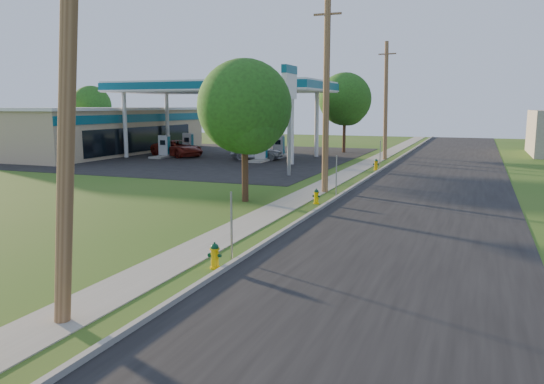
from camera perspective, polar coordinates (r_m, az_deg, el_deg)
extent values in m
plane|color=#285514|center=(12.01, -14.35, -12.38)|extent=(140.00, 140.00, 0.00)
cube|color=black|center=(19.62, 14.56, -3.90)|extent=(8.00, 120.00, 0.02)
cube|color=gray|center=(20.43, 3.35, -2.91)|extent=(0.15, 120.00, 0.15)
cube|color=gray|center=(21.03, -1.19, -2.71)|extent=(1.50, 120.00, 0.03)
cube|color=black|center=(47.04, -7.58, 3.83)|extent=(26.00, 28.00, 0.02)
cylinder|color=brown|center=(10.80, -21.15, 10.67)|extent=(1.31, 0.32, 9.48)
cylinder|color=brown|center=(27.00, 5.86, 10.31)|extent=(0.32, 0.32, 9.80)
cube|color=brown|center=(27.36, 6.00, 18.50)|extent=(1.40, 0.10, 0.10)
cylinder|color=brown|center=(44.60, 12.14, 9.51)|extent=(0.49, 0.32, 9.50)
cube|color=brown|center=(44.79, 12.31, 14.31)|extent=(1.40, 0.10, 0.12)
cube|color=gray|center=(15.05, -4.38, -3.72)|extent=(0.05, 0.04, 2.00)
cube|color=gray|center=(26.03, 6.93, 1.73)|extent=(0.05, 0.04, 2.00)
cube|color=gray|center=(37.90, 11.55, 3.94)|extent=(0.05, 0.04, 2.00)
cylinder|color=silver|center=(47.07, -15.53, 6.92)|extent=(0.36, 0.36, 5.50)
cylinder|color=silver|center=(52.51, -11.20, 7.28)|extent=(0.36, 0.36, 5.50)
cylinder|color=silver|center=(39.96, 2.12, 6.90)|extent=(0.36, 0.36, 5.50)
cylinder|color=silver|center=(46.24, 4.83, 7.18)|extent=(0.36, 0.36, 5.50)
cube|color=silver|center=(45.93, -5.51, 11.15)|extent=(18.00, 9.00, 0.90)
cube|color=#0A556B|center=(45.93, -5.51, 11.15)|extent=(18.15, 9.15, 0.63)
cube|color=silver|center=(45.92, -5.50, 10.76)|extent=(18.18, 9.18, 0.10)
cube|color=gray|center=(46.60, -11.47, 3.77)|extent=(1.20, 3.20, 0.18)
cube|color=#9EA0A3|center=(46.52, -11.50, 4.95)|extent=(0.90, 0.50, 1.70)
cube|color=#0A556B|center=(46.52, -11.50, 4.95)|extent=(0.94, 0.40, 1.50)
cube|color=black|center=(46.28, -11.69, 5.23)|extent=(0.50, 0.02, 0.40)
cube|color=gray|center=(42.43, -1.16, 3.43)|extent=(1.20, 3.20, 0.18)
cube|color=#9EA0A3|center=(42.34, -1.17, 4.73)|extent=(0.90, 0.50, 1.70)
cube|color=#0A556B|center=(42.34, -1.17, 4.73)|extent=(0.94, 0.40, 1.50)
cube|color=black|center=(42.08, -1.31, 5.04)|extent=(0.50, 0.02, 0.40)
cube|color=gray|center=(50.00, -8.99, 4.20)|extent=(1.20, 3.20, 0.18)
cube|color=#9EA0A3|center=(49.92, -9.02, 5.30)|extent=(0.90, 0.50, 1.70)
cube|color=#0A556B|center=(49.92, -9.02, 5.30)|extent=(0.94, 0.40, 1.50)
cube|color=black|center=(49.68, -9.18, 5.56)|extent=(0.50, 0.02, 0.40)
cube|color=gray|center=(46.13, 0.74, 3.90)|extent=(1.20, 3.20, 0.18)
cube|color=#9EA0A3|center=(46.05, 0.74, 5.09)|extent=(0.90, 0.50, 1.70)
cube|color=#0A556B|center=(46.05, 0.74, 5.09)|extent=(0.94, 0.40, 1.50)
cube|color=black|center=(45.78, 0.62, 5.38)|extent=(0.50, 0.02, 0.40)
cube|color=tan|center=(53.09, -18.14, 6.21)|extent=(10.00, 22.00, 4.00)
cube|color=#0A556B|center=(50.02, -13.73, 7.74)|extent=(0.06, 22.00, 0.70)
cube|color=black|center=(50.09, -13.63, 5.57)|extent=(0.06, 16.06, 2.20)
cube|color=silver|center=(53.04, -18.26, 8.49)|extent=(10.40, 22.40, 0.25)
cylinder|color=gray|center=(33.47, 1.85, 6.02)|extent=(0.24, 0.24, 5.00)
cube|color=silver|center=(33.45, 1.88, 11.67)|extent=(0.30, 2.00, 2.00)
cube|color=#0A556B|center=(33.49, 1.89, 13.04)|extent=(0.34, 2.04, 0.50)
cylinder|color=#3A2215|center=(24.37, -2.92, 2.87)|extent=(0.30, 0.30, 3.34)
sphere|color=#224216|center=(24.22, -2.97, 9.17)|extent=(4.28, 4.28, 4.28)
sphere|color=#224216|center=(23.79, -2.37, 7.56)|extent=(2.94, 2.94, 2.94)
cylinder|color=#3A2215|center=(50.95, 7.77, 6.40)|extent=(0.30, 0.30, 3.87)
sphere|color=#224216|center=(50.90, 7.85, 9.88)|extent=(4.95, 4.95, 4.95)
sphere|color=#224216|center=(50.51, 8.19, 9.00)|extent=(3.40, 3.40, 3.40)
cylinder|color=#3A2215|center=(62.70, -18.73, 6.30)|extent=(0.30, 0.30, 3.41)
sphere|color=#224216|center=(62.64, -18.86, 8.79)|extent=(4.36, 4.36, 4.36)
sphere|color=#224216|center=(62.16, -18.72, 8.17)|extent=(3.00, 3.00, 3.00)
cylinder|color=#F2B809|center=(14.63, -6.15, -8.07)|extent=(0.27, 0.27, 0.06)
cylinder|color=#F2B809|center=(14.55, -6.17, -7.07)|extent=(0.22, 0.22, 0.59)
cylinder|color=#F2B809|center=(14.48, -6.19, -6.11)|extent=(0.27, 0.27, 0.04)
sphere|color=#083A1E|center=(14.47, -6.19, -5.96)|extent=(0.23, 0.23, 0.23)
cylinder|color=#083A1E|center=(14.44, -6.20, -5.51)|extent=(0.05, 0.05, 0.06)
cylinder|color=#083A1E|center=(14.41, -6.40, -6.92)|extent=(0.11, 0.12, 0.11)
cylinder|color=#083A1E|center=(14.58, -6.67, -6.73)|extent=(0.10, 0.09, 0.09)
cylinder|color=#083A1E|center=(14.48, -5.68, -6.83)|extent=(0.10, 0.09, 0.09)
cylinder|color=#E5BA04|center=(24.02, 4.78, -1.21)|extent=(0.26, 0.26, 0.06)
cylinder|color=#E5BA04|center=(23.98, 4.79, -0.62)|extent=(0.20, 0.20, 0.56)
cylinder|color=#E5BA04|center=(23.94, 4.79, -0.05)|extent=(0.26, 0.26, 0.04)
sphere|color=#0D3520|center=(23.93, 4.79, 0.04)|extent=(0.21, 0.21, 0.21)
cylinder|color=#0D3520|center=(23.91, 4.80, 0.30)|extent=(0.05, 0.05, 0.06)
cylinder|color=#0D3520|center=(23.86, 4.61, -0.49)|extent=(0.13, 0.14, 0.10)
cylinder|color=#0D3520|center=(24.04, 4.54, -0.41)|extent=(0.12, 0.11, 0.08)
cylinder|color=#0D3520|center=(23.89, 5.04, -0.48)|extent=(0.12, 0.11, 0.08)
cylinder|color=#DAA00A|center=(37.33, 11.11, 2.38)|extent=(0.30, 0.30, 0.06)
cylinder|color=#DAA00A|center=(37.30, 11.12, 2.81)|extent=(0.23, 0.23, 0.63)
cylinder|color=#DAA00A|center=(37.27, 11.14, 3.23)|extent=(0.30, 0.30, 0.04)
sphere|color=#0B381B|center=(37.26, 11.14, 3.30)|extent=(0.24, 0.24, 0.24)
cylinder|color=#0B381B|center=(37.25, 11.15, 3.49)|extent=(0.05, 0.05, 0.06)
cylinder|color=#0B381B|center=(37.15, 11.05, 2.92)|extent=(0.14, 0.14, 0.12)
cylinder|color=#0B381B|center=(37.34, 10.92, 2.96)|extent=(0.12, 0.11, 0.09)
cylinder|color=#0B381B|center=(37.24, 11.34, 2.93)|extent=(0.12, 0.11, 0.09)
imported|color=maroon|center=(47.25, -10.17, 4.65)|extent=(5.69, 4.07, 1.44)
imported|color=#A2A5A9|center=(43.67, -1.65, 4.46)|extent=(4.54, 2.23, 1.49)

